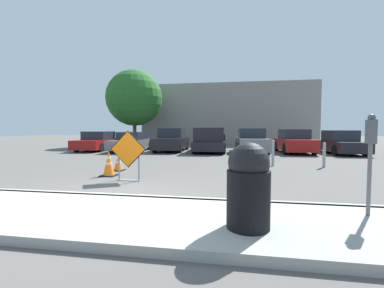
{
  "coord_description": "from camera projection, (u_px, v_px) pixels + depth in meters",
  "views": [
    {
      "loc": [
        2.44,
        -4.95,
        1.5
      ],
      "look_at": [
        0.49,
        6.72,
        0.83
      ],
      "focal_mm": 24.0,
      "sensor_mm": 36.0,
      "label": 1
    }
  ],
  "objects": [
    {
      "name": "ground_plane",
      "position": [
        193.0,
        155.0,
        15.2
      ],
      "size": [
        96.0,
        96.0,
        0.0
      ],
      "primitive_type": "plane",
      "color": "#565451"
    },
    {
      "name": "sidewalk_strip",
      "position": [
        86.0,
        215.0,
        4.28
      ],
      "size": [
        27.77,
        2.17,
        0.14
      ],
      "color": "#999993",
      "rests_on": "ground_plane"
    },
    {
      "name": "curb_lip",
      "position": [
        116.0,
        198.0,
        5.35
      ],
      "size": [
        27.77,
        0.2,
        0.14
      ],
      "color": "#999993",
      "rests_on": "ground_plane"
    },
    {
      "name": "road_closed_sign",
      "position": [
        128.0,
        154.0,
        7.43
      ],
      "size": [
        1.08,
        0.2,
        1.47
      ],
      "color": "black",
      "rests_on": "ground_plane"
    },
    {
      "name": "traffic_cone_nearest",
      "position": [
        109.0,
        164.0,
        8.27
      ],
      "size": [
        0.49,
        0.49,
        0.81
      ],
      "color": "black",
      "rests_on": "ground_plane"
    },
    {
      "name": "traffic_cone_second",
      "position": [
        118.0,
        162.0,
        9.32
      ],
      "size": [
        0.41,
        0.41,
        0.63
      ],
      "color": "black",
      "rests_on": "ground_plane"
    },
    {
      "name": "parked_car_nearest",
      "position": [
        98.0,
        142.0,
        18.45
      ],
      "size": [
        2.13,
        4.59,
        1.35
      ],
      "rotation": [
        0.0,
        0.0,
        3.21
      ],
      "color": "maroon",
      "rests_on": "ground_plane"
    },
    {
      "name": "parked_car_second",
      "position": [
        132.0,
        142.0,
        17.72
      ],
      "size": [
        1.89,
        4.63,
        1.32
      ],
      "rotation": [
        0.0,
        0.0,
        3.17
      ],
      "color": "slate",
      "rests_on": "ground_plane"
    },
    {
      "name": "parked_car_third",
      "position": [
        172.0,
        140.0,
        17.91
      ],
      "size": [
        1.95,
        4.64,
        1.58
      ],
      "rotation": [
        0.0,
        0.0,
        3.17
      ],
      "color": "black",
      "rests_on": "ground_plane"
    },
    {
      "name": "pickup_truck",
      "position": [
        210.0,
        141.0,
        17.04
      ],
      "size": [
        2.21,
        5.34,
        1.6
      ],
      "rotation": [
        0.0,
        0.0,
        3.18
      ],
      "color": "black",
      "rests_on": "ground_plane"
    },
    {
      "name": "parked_car_fourth",
      "position": [
        251.0,
        141.0,
        16.6
      ],
      "size": [
        2.0,
        4.63,
        1.56
      ],
      "rotation": [
        0.0,
        0.0,
        3.19
      ],
      "color": "slate",
      "rests_on": "ground_plane"
    },
    {
      "name": "parked_car_fifth",
      "position": [
        294.0,
        142.0,
        16.39
      ],
      "size": [
        1.97,
        4.23,
        1.51
      ],
      "rotation": [
        0.0,
        0.0,
        3.18
      ],
      "color": "maroon",
      "rests_on": "ground_plane"
    },
    {
      "name": "parked_car_sixth",
      "position": [
        340.0,
        143.0,
        15.86
      ],
      "size": [
        1.85,
        4.44,
        1.44
      ],
      "rotation": [
        0.0,
        0.0,
        3.17
      ],
      "color": "black",
      "rests_on": "ground_plane"
    },
    {
      "name": "trash_bin",
      "position": [
        248.0,
        185.0,
        3.51
      ],
      "size": [
        0.59,
        0.59,
        1.19
      ],
      "color": "black",
      "rests_on": "sidewalk_strip"
    },
    {
      "name": "bollard_nearest",
      "position": [
        273.0,
        153.0,
        10.45
      ],
      "size": [
        0.12,
        0.12,
        1.06
      ],
      "color": "gray",
      "rests_on": "ground_plane"
    },
    {
      "name": "bollard_second",
      "position": [
        324.0,
        154.0,
        10.13
      ],
      "size": [
        0.12,
        0.12,
        0.99
      ],
      "color": "gray",
      "rests_on": "ground_plane"
    },
    {
      "name": "parking_meter",
      "position": [
        370.0,
        147.0,
        3.99
      ],
      "size": [
        0.11,
        0.15,
        1.6
      ],
      "color": "#59595B",
      "rests_on": "sidewalk_strip"
    },
    {
      "name": "building_facade_backdrop",
      "position": [
        227.0,
        115.0,
        27.59
      ],
      "size": [
        17.42,
        5.0,
        6.11
      ],
      "color": "gray",
      "rests_on": "ground_plane"
    },
    {
      "name": "street_tree_behind_lot",
      "position": [
        134.0,
        98.0,
        23.33
      ],
      "size": [
        5.06,
        5.06,
        6.89
      ],
      "color": "#513823",
      "rests_on": "ground_plane"
    }
  ]
}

